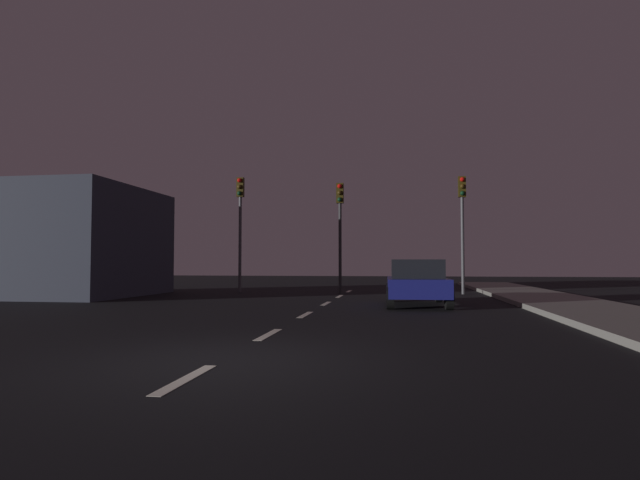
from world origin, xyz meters
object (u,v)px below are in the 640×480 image
(traffic_signal_left, at_px, (240,212))
(traffic_signal_right, at_px, (462,212))
(car_stopped_ahead, at_px, (416,282))
(traffic_signal_center, at_px, (340,216))

(traffic_signal_left, relative_size, traffic_signal_right, 1.04)
(traffic_signal_right, bearing_deg, car_stopped_ahead, -108.64)
(traffic_signal_right, xyz_separation_m, car_stopped_ahead, (-2.16, -6.40, -2.83))
(traffic_signal_center, relative_size, car_stopped_ahead, 1.19)
(car_stopped_ahead, bearing_deg, traffic_signal_center, 116.37)
(traffic_signal_center, distance_m, car_stopped_ahead, 7.65)
(traffic_signal_left, distance_m, traffic_signal_center, 4.66)
(traffic_signal_center, bearing_deg, traffic_signal_left, 179.99)
(traffic_signal_left, distance_m, traffic_signal_right, 9.99)
(traffic_signal_right, bearing_deg, traffic_signal_left, 180.00)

